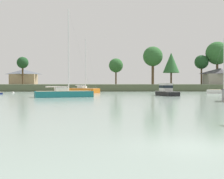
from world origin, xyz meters
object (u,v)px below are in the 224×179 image
object	(u,v)px
cruiser_black	(165,93)
mooring_buoy_green	(89,93)
mooring_buoy_white	(13,93)
sailboat_orange	(83,91)
sailboat_teal	(64,95)

from	to	relation	value
cruiser_black	mooring_buoy_green	xyz separation A→B (m)	(-14.06, 9.27, -0.46)
cruiser_black	mooring_buoy_green	bearing A→B (deg)	146.62
mooring_buoy_white	mooring_buoy_green	xyz separation A→B (m)	(17.08, -4.94, -0.01)
cruiser_black	mooring_buoy_white	world-z (taller)	cruiser_black
sailboat_orange	mooring_buoy_white	size ratio (longest dim) A/B	23.68
cruiser_black	mooring_buoy_white	size ratio (longest dim) A/B	13.28
sailboat_orange	mooring_buoy_green	size ratio (longest dim) A/B	25.35
sailboat_orange	mooring_buoy_white	bearing A→B (deg)	-167.44
cruiser_black	sailboat_teal	distance (m)	18.51
sailboat_teal	sailboat_orange	world-z (taller)	sailboat_teal
sailboat_teal	mooring_buoy_white	world-z (taller)	sailboat_teal
mooring_buoy_green	mooring_buoy_white	bearing A→B (deg)	163.88
sailboat_teal	mooring_buoy_green	distance (m)	15.90
cruiser_black	sailboat_orange	size ratio (longest dim) A/B	0.56
cruiser_black	mooring_buoy_white	xyz separation A→B (m)	(-31.14, 14.20, -0.45)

